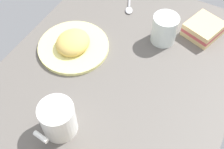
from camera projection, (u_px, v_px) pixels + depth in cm
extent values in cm
cube|color=#5B5651|center=(112.00, 83.00, 80.52)|extent=(90.00, 64.00, 2.00)
cylinder|color=#EAE58C|center=(74.00, 47.00, 86.55)|extent=(21.42, 21.42, 1.20)
ellipsoid|color=#D8B259|center=(73.00, 42.00, 85.02)|extent=(10.84, 9.75, 5.25)
cylinder|color=white|center=(58.00, 119.00, 67.38)|extent=(8.48, 8.48, 9.38)
cylinder|color=tan|center=(55.00, 110.00, 64.01)|extent=(7.46, 7.46, 0.40)
cylinder|color=white|center=(41.00, 137.00, 64.18)|extent=(1.61, 3.92, 1.20)
cube|color=#DBB77A|center=(202.00, 32.00, 89.97)|extent=(12.85, 12.18, 1.60)
cube|color=#C14C4C|center=(203.00, 29.00, 88.85)|extent=(12.85, 12.18, 1.20)
cube|color=#DBB77A|center=(205.00, 26.00, 87.73)|extent=(12.85, 12.18, 1.60)
cylinder|color=silver|center=(164.00, 29.00, 85.54)|extent=(7.68, 7.68, 9.02)
cylinder|color=white|center=(164.00, 34.00, 87.05)|extent=(6.91, 6.91, 5.24)
ellipsoid|color=silver|center=(129.00, 10.00, 96.72)|extent=(4.28, 3.69, 0.80)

